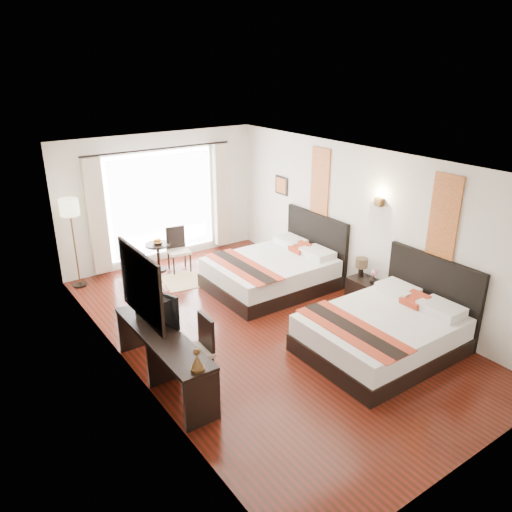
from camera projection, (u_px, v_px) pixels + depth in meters
floor at (262, 328)px, 8.39m from camera, size 4.50×7.50×0.01m
ceiling at (263, 162)px, 7.36m from camera, size 4.50×7.50×0.02m
wall_headboard at (363, 224)px, 9.07m from camera, size 0.01×7.50×2.80m
wall_desk at (126, 284)px, 6.67m from camera, size 0.01×7.50×2.80m
wall_window at (161, 199)px, 10.72m from camera, size 4.50×0.01×2.80m
wall_entry at (479, 359)px, 5.02m from camera, size 4.50×0.01×2.80m
window_glass at (162, 203)px, 10.75m from camera, size 2.40×0.02×2.20m
sheer_curtain at (163, 204)px, 10.70m from camera, size 2.30×0.02×2.10m
drape_left at (97, 217)px, 9.90m from camera, size 0.35×0.14×2.35m
drape_right at (222, 195)px, 11.45m from camera, size 0.35×0.14×2.35m
art_panel_near at (444, 218)px, 7.60m from camera, size 0.03×0.50×1.35m
art_panel_far at (320, 183)px, 9.75m from camera, size 0.03×0.50×1.35m
wall_sconce at (379, 202)px, 8.55m from camera, size 0.10×0.14×0.14m
mirror_frame at (141, 285)px, 6.29m from camera, size 0.04×1.25×0.95m
mirror_glass at (143, 285)px, 6.30m from camera, size 0.01×1.12×0.82m
bed_near at (385, 331)px, 7.62m from camera, size 2.33×1.82×1.32m
bed_far at (274, 271)px, 9.77m from camera, size 2.34×1.82×1.32m
nightstand at (364, 292)px, 9.07m from camera, size 0.43×0.53×0.51m
table_lamp at (361, 264)px, 9.01m from camera, size 0.23×0.23×0.36m
vase at (373, 280)px, 8.80m from camera, size 0.18×0.18×0.14m
console_desk at (164, 359)px, 6.84m from camera, size 0.50×2.20×0.76m
television at (151, 308)px, 6.89m from camera, size 0.39×0.85×0.50m
bronze_figurine at (197, 361)px, 5.90m from camera, size 0.22×0.22×0.26m
desk_chair at (196, 362)px, 6.92m from camera, size 0.46×0.46×0.96m
floor_lamp at (70, 213)px, 9.38m from camera, size 0.36×0.36×1.78m
side_table at (158, 257)px, 10.56m from camera, size 0.52×0.52×0.59m
fruit_bowl at (158, 243)px, 10.41m from camera, size 0.30×0.30×0.06m
window_chair at (179, 258)px, 10.55m from camera, size 0.49×0.49×0.93m
jute_rug at (196, 278)px, 10.23m from camera, size 1.42×1.07×0.01m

